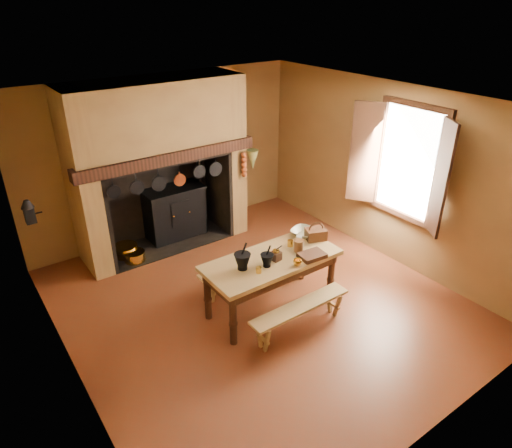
% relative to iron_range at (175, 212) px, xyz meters
% --- Properties ---
extents(floor, '(5.50, 5.50, 0.00)m').
position_rel_iron_range_xyz_m(floor, '(0.04, -2.45, -0.48)').
color(floor, brown).
rests_on(floor, ground).
extents(ceiling, '(5.50, 5.50, 0.00)m').
position_rel_iron_range_xyz_m(ceiling, '(0.04, -2.45, 2.32)').
color(ceiling, silver).
rests_on(ceiling, back_wall).
extents(back_wall, '(5.00, 0.02, 2.80)m').
position_rel_iron_range_xyz_m(back_wall, '(0.04, 0.30, 0.92)').
color(back_wall, olive).
rests_on(back_wall, floor).
extents(wall_left, '(0.02, 5.50, 2.80)m').
position_rel_iron_range_xyz_m(wall_left, '(-2.46, -2.45, 0.92)').
color(wall_left, olive).
rests_on(wall_left, floor).
extents(wall_right, '(0.02, 5.50, 2.80)m').
position_rel_iron_range_xyz_m(wall_right, '(2.54, -2.45, 0.92)').
color(wall_right, olive).
rests_on(wall_right, floor).
extents(wall_front, '(5.00, 0.02, 2.80)m').
position_rel_iron_range_xyz_m(wall_front, '(0.04, -5.20, 0.92)').
color(wall_front, olive).
rests_on(wall_front, floor).
extents(chimney_breast, '(2.95, 0.96, 2.80)m').
position_rel_iron_range_xyz_m(chimney_breast, '(-0.26, -0.14, 1.33)').
color(chimney_breast, olive).
rests_on(chimney_breast, floor).
extents(iron_range, '(1.12, 0.55, 1.60)m').
position_rel_iron_range_xyz_m(iron_range, '(0.00, 0.00, 0.00)').
color(iron_range, black).
rests_on(iron_range, floor).
extents(hearth_pans, '(0.51, 0.62, 0.20)m').
position_rel_iron_range_xyz_m(hearth_pans, '(-1.01, -0.23, -0.39)').
color(hearth_pans, gold).
rests_on(hearth_pans, floor).
extents(hanging_pans, '(1.92, 0.29, 0.27)m').
position_rel_iron_range_xyz_m(hanging_pans, '(-0.30, -0.64, 0.88)').
color(hanging_pans, black).
rests_on(hanging_pans, chimney_breast).
extents(onion_string, '(0.12, 0.10, 0.46)m').
position_rel_iron_range_xyz_m(onion_string, '(1.04, -0.66, 0.85)').
color(onion_string, '#B44D21').
rests_on(onion_string, chimney_breast).
extents(herb_bunch, '(0.20, 0.20, 0.35)m').
position_rel_iron_range_xyz_m(herb_bunch, '(1.22, -0.66, 0.90)').
color(herb_bunch, '#626831').
rests_on(herb_bunch, chimney_breast).
extents(window, '(0.39, 1.75, 1.76)m').
position_rel_iron_range_xyz_m(window, '(2.39, -2.85, 1.22)').
color(window, white).
rests_on(window, wall_right).
extents(wall_coffee_mill, '(0.23, 0.16, 0.31)m').
position_rel_iron_range_xyz_m(wall_coffee_mill, '(-2.38, -0.90, 1.03)').
color(wall_coffee_mill, black).
rests_on(wall_coffee_mill, wall_left).
extents(work_table, '(1.85, 0.82, 0.80)m').
position_rel_iron_range_xyz_m(work_table, '(0.11, -2.66, 0.19)').
color(work_table, tan).
rests_on(work_table, floor).
extents(bench_front, '(1.45, 0.25, 0.41)m').
position_rel_iron_range_xyz_m(bench_front, '(0.11, -3.27, -0.18)').
color(bench_front, tan).
rests_on(bench_front, floor).
extents(bench_back, '(1.48, 0.26, 0.42)m').
position_rel_iron_range_xyz_m(bench_back, '(0.11, -2.03, -0.17)').
color(bench_back, tan).
rests_on(bench_back, floor).
extents(mortar_large, '(0.22, 0.22, 0.37)m').
position_rel_iron_range_xyz_m(mortar_large, '(-0.34, -2.65, 0.44)').
color(mortar_large, black).
rests_on(mortar_large, work_table).
extents(mortar_small, '(0.17, 0.17, 0.30)m').
position_rel_iron_range_xyz_m(mortar_small, '(-0.05, -2.78, 0.42)').
color(mortar_small, black).
rests_on(mortar_small, work_table).
extents(coffee_grinder, '(0.17, 0.14, 0.19)m').
position_rel_iron_range_xyz_m(coffee_grinder, '(0.13, -2.72, 0.39)').
color(coffee_grinder, '#371F11').
rests_on(coffee_grinder, work_table).
extents(brass_mug_a, '(0.09, 0.09, 0.08)m').
position_rel_iron_range_xyz_m(brass_mug_a, '(-0.23, -2.84, 0.36)').
color(brass_mug_a, gold).
rests_on(brass_mug_a, work_table).
extents(brass_mug_b, '(0.08, 0.08, 0.09)m').
position_rel_iron_range_xyz_m(brass_mug_b, '(0.52, -2.55, 0.36)').
color(brass_mug_b, gold).
rests_on(brass_mug_b, work_table).
extents(mixing_bowl, '(0.45, 0.45, 0.09)m').
position_rel_iron_range_xyz_m(mixing_bowl, '(0.88, -2.42, 0.36)').
color(mixing_bowl, '#B1AF88').
rests_on(mixing_bowl, work_table).
extents(stoneware_crock, '(0.15, 0.15, 0.17)m').
position_rel_iron_range_xyz_m(stoneware_crock, '(0.52, -2.72, 0.40)').
color(stoneware_crock, brown).
rests_on(stoneware_crock, work_table).
extents(glass_jar, '(0.09, 0.09, 0.15)m').
position_rel_iron_range_xyz_m(glass_jar, '(0.63, -2.61, 0.39)').
color(glass_jar, beige).
rests_on(glass_jar, work_table).
extents(wicker_basket, '(0.34, 0.29, 0.27)m').
position_rel_iron_range_xyz_m(wicker_basket, '(0.94, -2.61, 0.41)').
color(wicker_basket, '#542A19').
rests_on(wicker_basket, work_table).
extents(wooden_tray, '(0.36, 0.27, 0.06)m').
position_rel_iron_range_xyz_m(wooden_tray, '(0.56, -2.95, 0.35)').
color(wooden_tray, '#371F11').
rests_on(wooden_tray, work_table).
extents(brass_cup, '(0.13, 0.13, 0.09)m').
position_rel_iron_range_xyz_m(brass_cup, '(0.27, -2.99, 0.36)').
color(brass_cup, gold).
rests_on(brass_cup, work_table).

